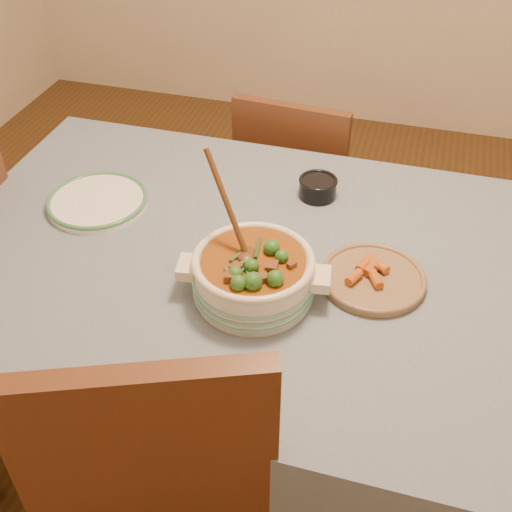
# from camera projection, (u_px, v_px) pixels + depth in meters

# --- Properties ---
(floor) EXTENTS (4.50, 4.50, 0.00)m
(floor) POSITION_uv_depth(u_px,v_px,m) (264.00, 438.00, 2.07)
(floor) COLOR #482F14
(floor) RESTS_ON ground
(dining_table) EXTENTS (1.68, 1.08, 0.76)m
(dining_table) POSITION_uv_depth(u_px,v_px,m) (266.00, 287.00, 1.64)
(dining_table) COLOR brown
(dining_table) RESTS_ON floor
(stew_casserole) EXTENTS (0.35, 0.30, 0.33)m
(stew_casserole) POSITION_uv_depth(u_px,v_px,m) (253.00, 272.00, 1.44)
(stew_casserole) COLOR #EDE5C7
(stew_casserole) RESTS_ON dining_table
(white_plate) EXTENTS (0.33, 0.33, 0.02)m
(white_plate) POSITION_uv_depth(u_px,v_px,m) (97.00, 201.00, 1.76)
(white_plate) COLOR white
(white_plate) RESTS_ON dining_table
(condiment_bowl) EXTENTS (0.13, 0.13, 0.06)m
(condiment_bowl) POSITION_uv_depth(u_px,v_px,m) (318.00, 186.00, 1.78)
(condiment_bowl) COLOR black
(condiment_bowl) RESTS_ON dining_table
(fried_plate) EXTENTS (0.32, 0.32, 0.04)m
(fried_plate) POSITION_uv_depth(u_px,v_px,m) (373.00, 277.00, 1.51)
(fried_plate) COLOR #937A51
(fried_plate) RESTS_ON dining_table
(chair_far) EXTENTS (0.43, 0.43, 0.85)m
(chair_far) POSITION_uv_depth(u_px,v_px,m) (296.00, 185.00, 2.34)
(chair_far) COLOR #5A301B
(chair_far) RESTS_ON floor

